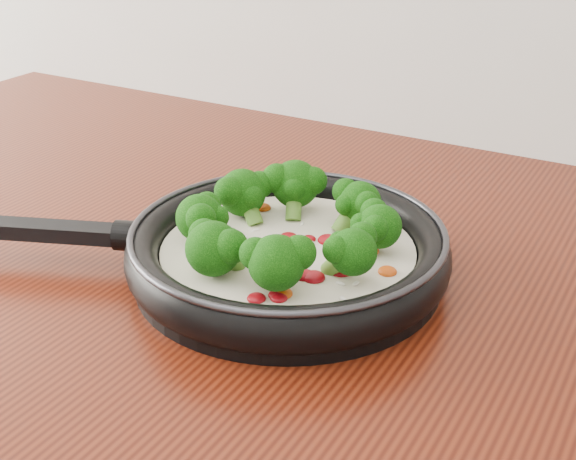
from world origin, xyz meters
The scene contains 1 object.
skillet centered at (0.00, 1.05, 0.93)m, with size 0.51×0.40×0.09m.
Camera 1 is at (0.33, 0.48, 1.27)m, focal length 48.08 mm.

